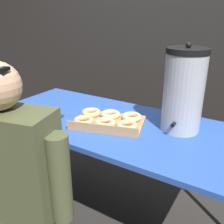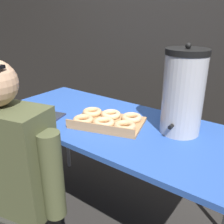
# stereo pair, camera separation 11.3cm
# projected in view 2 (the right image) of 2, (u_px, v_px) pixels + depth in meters

# --- Properties ---
(ground_plane) EXTENTS (12.00, 12.00, 0.00)m
(ground_plane) POSITION_uv_depth(u_px,v_px,m) (112.00, 220.00, 1.74)
(ground_plane) COLOR #2D2B28
(back_wall) EXTENTS (6.00, 0.11, 2.47)m
(back_wall) POSITION_uv_depth(u_px,v_px,m) (187.00, 27.00, 2.05)
(back_wall) COLOR #282623
(back_wall) RESTS_ON ground
(folding_table) EXTENTS (1.54, 0.68, 0.75)m
(folding_table) POSITION_uv_depth(u_px,v_px,m) (112.00, 129.00, 1.48)
(folding_table) COLOR #2D56B2
(folding_table) RESTS_ON ground
(donut_box) EXTENTS (0.45, 0.37, 0.05)m
(donut_box) POSITION_uv_depth(u_px,v_px,m) (107.00, 120.00, 1.43)
(donut_box) COLOR tan
(donut_box) RESTS_ON folding_table
(coffee_urn) EXTENTS (0.21, 0.24, 0.46)m
(coffee_urn) POSITION_uv_depth(u_px,v_px,m) (183.00, 93.00, 1.26)
(coffee_urn) COLOR #B7B7BC
(coffee_urn) RESTS_ON folding_table
(cell_phone) EXTENTS (0.11, 0.15, 0.01)m
(cell_phone) POSITION_uv_depth(u_px,v_px,m) (55.00, 117.00, 1.52)
(cell_phone) COLOR #2D334C
(cell_phone) RESTS_ON folding_table
(person_seated) EXTENTS (0.59, 0.32, 1.18)m
(person_seated) POSITION_uv_depth(u_px,v_px,m) (12.00, 186.00, 1.24)
(person_seated) COLOR #33332D
(person_seated) RESTS_ON ground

